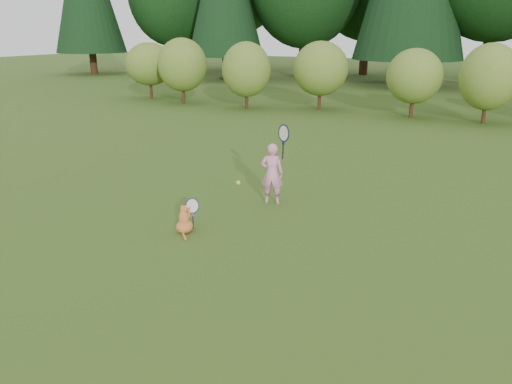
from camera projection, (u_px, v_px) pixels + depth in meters
The scene contains 5 objects.
ground at pixel (220, 249), 7.54m from camera, with size 100.00×100.00×0.00m, color #335317.
shrub_row at pixel (404, 79), 18.09m from camera, with size 28.00×3.00×2.80m, color #517223, non-canonical shape.
child at pixel (272, 172), 9.31m from camera, with size 0.67×0.42×1.74m.
cat at pixel (184, 218), 8.10m from camera, with size 0.44×0.71×0.63m.
tennis_ball at pixel (238, 183), 8.31m from camera, with size 0.07×0.07×0.07m.
Camera 1 is at (3.63, -5.88, 3.17)m, focal length 35.00 mm.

